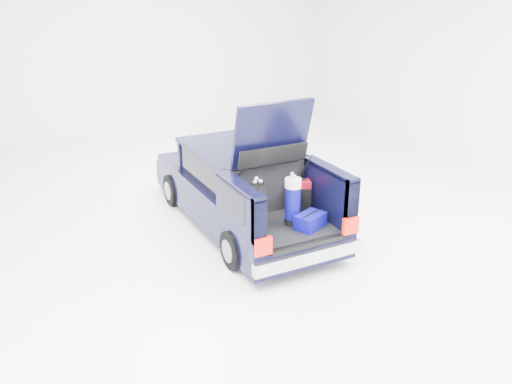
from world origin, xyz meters
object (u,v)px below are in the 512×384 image
car (240,188)px  black_golf_bag (258,209)px  red_suitcase (300,196)px  blue_duffel (310,221)px  blue_golf_bag (293,201)px

car → black_golf_bag: bearing=-107.0°
car → red_suitcase: (0.50, -1.19, 0.19)m
blue_duffel → car: bearing=76.8°
car → red_suitcase: size_ratio=8.47×
black_golf_bag → blue_duffel: (0.80, -0.19, -0.28)m
red_suitcase → blue_duffel: red_suitcase is taller
red_suitcase → black_golf_bag: black_golf_bag is taller
car → blue_golf_bag: bearing=-85.3°
car → blue_duffel: (0.30, -1.83, 0.04)m
car → red_suitcase: 1.31m
car → red_suitcase: bearing=-67.3°
black_golf_bag → blue_golf_bag: size_ratio=1.03×
red_suitcase → blue_duffel: size_ratio=1.00×
red_suitcase → blue_duffel: (-0.20, -0.64, -0.15)m
red_suitcase → blue_golf_bag: 0.55m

